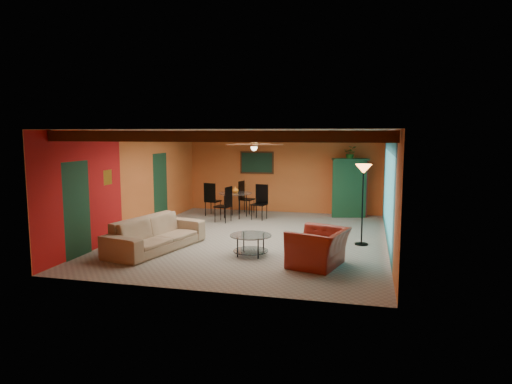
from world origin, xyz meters
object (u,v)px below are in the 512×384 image
(dining_table, at_px, (235,200))
(armoire, at_px, (350,188))
(armchair, at_px, (318,248))
(vase, at_px, (235,180))
(potted_plant, at_px, (351,153))
(sofa, at_px, (156,234))
(coffee_table, at_px, (251,245))
(floor_lamp, at_px, (363,205))

(dining_table, xyz_separation_m, armoire, (3.47, 1.07, 0.36))
(armchair, relative_size, vase, 5.63)
(dining_table, relative_size, potted_plant, 4.69)
(sofa, relative_size, potted_plant, 5.74)
(coffee_table, bearing_deg, sofa, -178.69)
(dining_table, bearing_deg, armoire, 17.08)
(vase, bearing_deg, coffee_table, -69.39)
(vase, bearing_deg, armoire, 17.08)
(coffee_table, relative_size, floor_lamp, 0.47)
(coffee_table, distance_m, vase, 4.63)
(sofa, distance_m, coffee_table, 2.21)
(sofa, xyz_separation_m, floor_lamp, (4.53, 1.60, 0.59))
(potted_plant, relative_size, vase, 2.16)
(armoire, xyz_separation_m, potted_plant, (0.00, 0.00, 1.12))
(dining_table, height_order, potted_plant, potted_plant)
(potted_plant, bearing_deg, sofa, -127.25)
(armchair, bearing_deg, potted_plant, -167.99)
(armoire, xyz_separation_m, vase, (-3.47, -1.07, 0.29))
(sofa, height_order, vase, vase)
(armoire, relative_size, vase, 8.74)
(sofa, height_order, potted_plant, potted_plant)
(coffee_table, xyz_separation_m, potted_plant, (1.87, 5.31, 1.78))
(sofa, distance_m, floor_lamp, 4.84)
(dining_table, relative_size, vase, 10.12)
(armchair, distance_m, armoire, 5.80)
(potted_plant, bearing_deg, armoire, 0.00)
(coffee_table, height_order, armoire, armoire)
(sofa, height_order, floor_lamp, floor_lamp)
(floor_lamp, distance_m, potted_plant, 3.93)
(dining_table, xyz_separation_m, vase, (0.00, 0.00, 0.64))
(armchair, distance_m, vase, 5.69)
(coffee_table, bearing_deg, potted_plant, 70.60)
(vase, bearing_deg, dining_table, 0.00)
(armoire, relative_size, floor_lamp, 0.93)
(floor_lamp, relative_size, potted_plant, 4.37)
(armoire, bearing_deg, floor_lamp, -95.99)
(armoire, xyz_separation_m, floor_lamp, (0.45, -3.76, 0.07))
(dining_table, distance_m, armoire, 3.64)
(coffee_table, relative_size, armoire, 0.51)
(sofa, height_order, armchair, armchair)
(armchair, relative_size, dining_table, 0.56)
(potted_plant, bearing_deg, coffee_table, -109.40)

